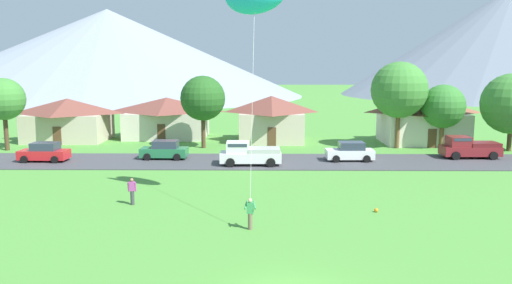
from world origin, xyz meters
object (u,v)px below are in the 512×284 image
Objects in this scene: house_left_center at (68,119)px; house_rightmost at (167,117)px; soccer_ball at (376,210)px; house_right_center at (423,119)px; parked_car_white_mid_west at (350,152)px; house_leftmost at (271,118)px; pickup_truck_white_east_side at (249,153)px; tree_near_right at (399,90)px; watcher_person at (132,191)px; tree_near_left at (512,104)px; tree_right_of_center at (443,106)px; pickup_truck_maroon_west_side at (469,147)px; parked_car_red_east_end at (44,152)px; parked_car_green_mid_east at (165,150)px; tree_left_of_center at (4,99)px; tree_center at (203,98)px.

house_rightmost is at bearing 14.38° from house_left_center.
soccer_ball is at bearing -43.91° from house_left_center.
house_right_center is at bearing -1.74° from house_left_center.
house_right_center reaches higher than parked_car_white_mid_west.
pickup_truck_white_east_side is at bearing -98.84° from house_leftmost.
house_left_center reaches higher than pickup_truck_white_east_side.
tree_near_right is 31.17m from watcher_person.
tree_near_left is 1.18× the size of tree_right_of_center.
parked_car_red_east_end is at bearing -176.87° from pickup_truck_maroon_west_side.
parked_car_green_mid_east reaches higher than soccer_ball.
tree_left_of_center is at bearing 170.84° from parked_car_white_mid_west.
tree_near_right reaches higher than soccer_ball.
house_right_center is 2.18× the size of parked_car_green_mid_east.
house_leftmost is at bearing 150.08° from pickup_truck_maroon_west_side.
pickup_truck_white_east_side is at bearing -167.35° from parked_car_white_mid_west.
watcher_person is (-21.99, -21.49, -5.14)m from tree_near_right.
parked_car_green_mid_east is at bearing -166.54° from tree_right_of_center.
tree_near_right is at bearing -7.60° from house_left_center.
tree_right_of_center is 28.43m from parked_car_green_mid_east.
tree_right_of_center is at bearing 0.09° from tree_near_right.
tree_near_left reaches higher than soccer_ball.
tree_left_of_center reaches higher than parked_car_green_mid_east.
tree_near_right reaches higher than parked_car_red_east_end.
soccer_ball is at bearing -78.27° from house_leftmost.
tree_near_left is 1.48× the size of pickup_truck_maroon_west_side.
tree_left_of_center is 1.39× the size of pickup_truck_white_east_side.
parked_car_green_mid_east is (-33.66, -4.98, -3.88)m from tree_near_left.
watcher_person is at bearing -109.13° from house_leftmost.
house_right_center is 28.77m from soccer_ball.
tree_right_of_center is at bearing 39.00° from watcher_person.
pickup_truck_white_east_side is at bearing -58.81° from house_rightmost.
house_left_center is (-23.07, 0.26, -0.17)m from house_leftmost.
tree_near_right reaches higher than pickup_truck_white_east_side.
parked_car_white_mid_west is (29.91, -12.06, -1.62)m from house_left_center.
parked_car_white_mid_west reaches higher than watcher_person.
tree_near_right reaches higher than tree_near_left.
house_rightmost reaches higher than parked_car_white_mid_west.
house_rightmost reaches higher than watcher_person.
house_leftmost is at bearing 165.53° from tree_near_left.
tree_left_of_center is 39.07m from soccer_ball.
tree_left_of_center reaches higher than soccer_ball.
tree_center reaches higher than house_left_center.
tree_right_of_center is 27.44× the size of soccer_ball.
house_rightmost is at bearing 120.64° from soccer_ball.
tree_center is 4.46× the size of watcher_person.
tree_center is 1.76× the size of parked_car_red_east_end.
house_left_center is 1.27× the size of tree_left_of_center.
house_right_center is 2.18× the size of parked_car_red_east_end.
tree_left_of_center is 0.97× the size of tree_center.
tree_left_of_center reaches higher than watcher_person.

